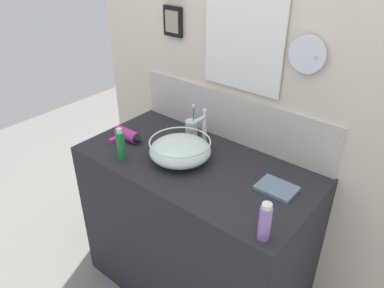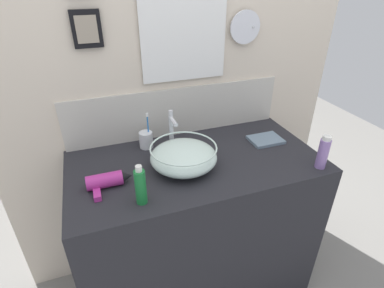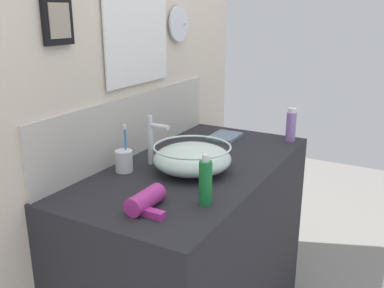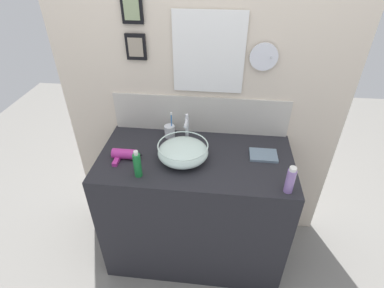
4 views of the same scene
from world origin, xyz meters
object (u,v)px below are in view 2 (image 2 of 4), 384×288
Objects in this scene: hair_drier at (108,181)px; shampoo_bottle at (141,186)px; hand_towel at (266,140)px; glass_bowl_sink at (184,156)px; toothbrush_cup at (146,140)px; lotion_bottle at (323,153)px; faucet at (172,128)px.

shampoo_bottle is at bearing -52.19° from hair_drier.
shampoo_bottle is 1.01× the size of hand_towel.
shampoo_bottle reaches higher than hair_drier.
glass_bowl_sink is 1.79× the size of shampoo_bottle.
hair_drier is 1.01× the size of toothbrush_cup.
lotion_bottle is 0.34m from hand_towel.
faucet is 1.08× the size of hair_drier.
shampoo_bottle is (-0.24, -0.18, 0.02)m from glass_bowl_sink.
glass_bowl_sink is at bearing 160.19° from lotion_bottle.
hand_towel is at bearing -11.41° from faucet.
toothbrush_cup is at bearing 147.79° from lotion_bottle.
hair_drier is 0.99m from lotion_bottle.
shampoo_bottle is at bearing 177.46° from lotion_bottle.
toothbrush_cup is 1.11× the size of hand_towel.
lotion_bottle is at bearing -19.81° from glass_bowl_sink.
toothbrush_cup is 1.15× the size of lotion_bottle.
lotion_bottle is at bearing -2.54° from shampoo_bottle.
faucet is 1.26× the size of lotion_bottle.
faucet is 1.21× the size of hand_towel.
faucet reaches higher than glass_bowl_sink.
faucet is (0.00, 0.19, 0.06)m from glass_bowl_sink.
hand_towel is (-0.11, 0.31, -0.07)m from lotion_bottle.
lotion_bottle is (0.62, -0.22, 0.02)m from glass_bowl_sink.
lotion_bottle reaches higher than hair_drier.
faucet is at bearing 146.17° from lotion_bottle.
shampoo_bottle is 0.80m from hand_towel.
shampoo_bottle reaches higher than hand_towel.
hand_towel is at bearing 19.99° from shampoo_bottle.
hair_drier is at bearing -172.03° from hand_towel.
toothbrush_cup is at bearing 156.45° from faucet.
lotion_bottle is at bearing -33.83° from faucet.
toothbrush_cup is (-0.13, 0.06, -0.07)m from faucet.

